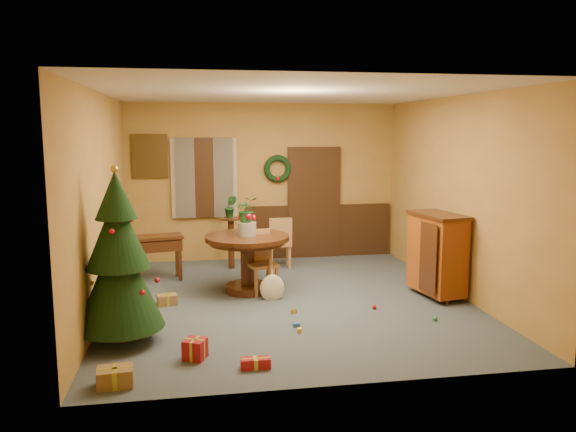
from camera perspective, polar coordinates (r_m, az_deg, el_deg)
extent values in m
plane|color=#34404C|center=(8.09, 0.06, -8.56)|extent=(5.50, 5.50, 0.00)
plane|color=silver|center=(7.75, 0.06, 12.39)|extent=(5.50, 5.50, 0.00)
plane|color=olive|center=(10.49, -2.48, 3.47)|extent=(5.00, 0.00, 5.00)
plane|color=olive|center=(5.13, 5.25, -1.98)|extent=(5.00, 0.00, 5.00)
plane|color=olive|center=(7.77, -18.44, 1.23)|extent=(0.00, 5.50, 5.50)
plane|color=olive|center=(8.57, 16.78, 1.95)|extent=(0.00, 5.50, 5.50)
cube|color=black|center=(10.76, 3.14, -1.51)|extent=(2.80, 0.06, 1.00)
cube|color=black|center=(10.65, 2.65, 1.38)|extent=(1.00, 0.08, 2.10)
cube|color=white|center=(10.68, 2.61, 1.13)|extent=(0.80, 0.03, 1.90)
cube|color=black|center=(10.36, -8.51, 3.87)|extent=(1.05, 0.08, 1.45)
cube|color=white|center=(10.39, -8.51, 3.89)|extent=(0.88, 0.03, 1.25)
cube|color=white|center=(10.31, -10.62, 3.80)|extent=(0.42, 0.02, 1.45)
cube|color=white|center=(10.32, -6.39, 3.90)|extent=(0.42, 0.02, 1.45)
torus|color=black|center=(10.43, -1.06, 4.82)|extent=(0.51, 0.11, 0.51)
cube|color=#4C3819|center=(10.37, -13.84, 5.94)|extent=(0.62, 0.05, 0.78)
cube|color=gray|center=(10.40, -13.83, 5.95)|extent=(0.48, 0.02, 0.62)
cylinder|color=black|center=(8.33, -4.18, -2.22)|extent=(1.25, 1.25, 0.07)
cylinder|color=black|center=(8.35, -4.18, -2.68)|extent=(1.12, 1.12, 0.04)
cylinder|color=black|center=(8.42, -4.15, -4.91)|extent=(0.20, 0.20, 0.69)
cylinder|color=black|center=(8.51, -4.12, -7.32)|extent=(0.67, 0.67, 0.11)
cylinder|color=slate|center=(8.31, -4.19, -1.31)|extent=(0.28, 0.28, 0.20)
imported|color=#1E4C23|center=(8.27, -4.21, 0.66)|extent=(0.34, 0.29, 0.38)
cube|color=#99643D|center=(8.34, -2.64, -4.97)|extent=(0.50, 0.50, 0.05)
cube|color=#99643D|center=(8.45, -3.12, -2.99)|extent=(0.40, 0.14, 0.48)
cube|color=#99643D|center=(8.60, -2.03, -6.09)|extent=(0.05, 0.05, 0.41)
cube|color=#99643D|center=(8.48, -4.08, -6.32)|extent=(0.05, 0.05, 0.41)
cube|color=#99643D|center=(8.31, -1.15, -6.62)|extent=(0.05, 0.05, 0.41)
cube|color=#99643D|center=(8.19, -3.26, -6.86)|extent=(0.05, 0.05, 0.41)
cube|color=#99643D|center=(9.91, -0.87, -2.84)|extent=(0.41, 0.41, 0.05)
cube|color=#99643D|center=(9.68, -0.74, -1.58)|extent=(0.40, 0.05, 0.47)
cube|color=#99643D|center=(9.78, -1.68, -4.31)|extent=(0.04, 0.04, 0.40)
cube|color=#99643D|center=(9.82, 0.18, -4.26)|extent=(0.04, 0.04, 0.40)
cube|color=#99643D|center=(10.09, -1.87, -3.91)|extent=(0.04, 0.04, 0.40)
cube|color=#99643D|center=(10.13, -0.07, -3.86)|extent=(0.04, 0.04, 0.40)
cylinder|color=black|center=(9.88, -5.79, -2.83)|extent=(0.11, 0.11, 0.87)
cylinder|color=black|center=(9.80, -5.83, -0.27)|extent=(0.35, 0.35, 0.03)
imported|color=#19471E|center=(9.77, -5.85, 0.96)|extent=(0.25, 0.22, 0.39)
cylinder|color=#382111|center=(6.82, -16.53, -11.31)|extent=(0.12, 0.12, 0.21)
cone|color=black|center=(6.63, -16.77, -6.01)|extent=(0.98, 0.98, 1.16)
cone|color=black|center=(6.52, -16.97, -1.45)|extent=(0.71, 0.71, 0.85)
cone|color=black|center=(6.46, -17.13, 2.05)|extent=(0.46, 0.46, 0.53)
sphere|color=gold|center=(6.44, -17.24, 4.57)|extent=(0.09, 0.09, 0.09)
cube|color=black|center=(9.21, -13.28, -2.11)|extent=(0.90, 0.57, 0.05)
cube|color=black|center=(9.24, -13.26, -2.88)|extent=(0.84, 0.52, 0.18)
cube|color=black|center=(9.32, -15.37, -4.40)|extent=(0.11, 0.30, 0.68)
cube|color=black|center=(9.27, -11.03, -4.31)|extent=(0.11, 0.30, 0.68)
cube|color=#5B200A|center=(8.40, 14.90, -3.77)|extent=(0.59, 0.96, 1.12)
cube|color=black|center=(8.30, 15.05, 0.09)|extent=(0.65, 1.02, 0.05)
cylinder|color=black|center=(8.22, 15.84, -8.33)|extent=(0.06, 0.06, 0.08)
cylinder|color=black|center=(8.88, 13.74, -6.98)|extent=(0.06, 0.06, 0.08)
cube|color=brown|center=(5.76, -17.15, -15.36)|extent=(0.35, 0.27, 0.17)
cube|color=gold|center=(5.76, -17.15, -15.36)|extent=(0.34, 0.06, 0.18)
cube|color=gold|center=(5.76, -17.15, -15.36)|extent=(0.07, 0.25, 0.18)
cube|color=maroon|center=(6.18, -9.42, -13.20)|extent=(0.28, 0.28, 0.21)
cube|color=gold|center=(6.18, -9.42, -13.20)|extent=(0.21, 0.12, 0.22)
cube|color=gold|center=(6.18, -9.42, -13.20)|extent=(0.12, 0.21, 0.22)
cube|color=brown|center=(8.06, -12.18, -8.30)|extent=(0.29, 0.23, 0.14)
cube|color=gold|center=(8.06, -12.18, -8.30)|extent=(0.27, 0.07, 0.14)
cube|color=gold|center=(8.06, -12.18, -8.30)|extent=(0.07, 0.19, 0.14)
cube|color=maroon|center=(5.91, -3.32, -14.70)|extent=(0.30, 0.13, 0.11)
cube|color=gold|center=(5.91, -3.32, -14.70)|extent=(0.31, 0.02, 0.11)
cube|color=gold|center=(5.91, -3.32, -14.70)|extent=(0.04, 0.13, 0.11)
cube|color=#2A67B9|center=(7.04, 0.85, -11.01)|extent=(0.08, 0.06, 0.05)
sphere|color=#217C39|center=(7.49, 14.74, -10.05)|extent=(0.06, 0.06, 0.06)
cube|color=gold|center=(6.86, 1.17, -11.53)|extent=(0.06, 0.09, 0.05)
sphere|color=red|center=(7.79, 8.76, -9.12)|extent=(0.06, 0.06, 0.06)
cube|color=gold|center=(7.53, 0.61, -9.68)|extent=(0.09, 0.09, 0.05)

